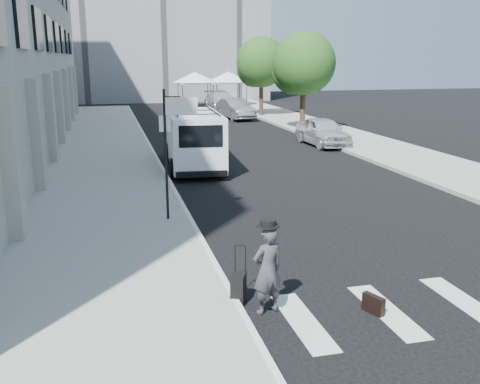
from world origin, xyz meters
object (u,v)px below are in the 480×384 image
businessman (267,270)px  cargo_van (193,139)px  parked_car_b (235,109)px  parked_car_c (221,101)px  parked_car_a (323,131)px  suitcase (238,288)px  briefcase (373,304)px

businessman → cargo_van: cargo_van is taller
parked_car_b → parked_car_c: (0.53, 7.55, 0.03)m
parked_car_a → suitcase: bearing=-118.8°
suitcase → parked_car_b: parked_car_b is taller
businessman → parked_car_b: bearing=-120.1°
briefcase → suitcase: suitcase is taller
cargo_van → parked_car_a: 8.44m
suitcase → cargo_van: (1.27, 12.87, 0.90)m
parked_car_b → parked_car_c: size_ratio=0.85×
cargo_van → parked_car_b: (5.93, 17.03, -0.43)m
briefcase → suitcase: size_ratio=0.41×
briefcase → parked_car_c: (5.51, 38.46, 0.61)m
suitcase → parked_car_c: (7.73, 37.46, 0.50)m
briefcase → suitcase: 2.45m
suitcase → businessman: bearing=-27.0°
cargo_van → parked_car_c: cargo_van is taller
briefcase → parked_car_b: size_ratio=0.10×
suitcase → parked_car_c: bearing=102.9°
suitcase → parked_car_a: parked_car_a is taller
parked_car_c → briefcase: bearing=-99.5°
briefcase → parked_car_a: size_ratio=0.10×
businessman → parked_car_a: businessman is taller
cargo_van → businessman: bearing=-90.0°
parked_car_a → cargo_van: bearing=-153.2°
briefcase → parked_car_b: (4.97, 30.91, 0.58)m
cargo_van → parked_car_a: bearing=32.0°
briefcase → suitcase: bearing=133.5°
parked_car_a → parked_car_c: size_ratio=0.79×
parked_car_a → parked_car_c: parked_car_c is taller
businessman → parked_car_c: (7.33, 37.96, -0.02)m
suitcase → briefcase: bearing=0.3°
suitcase → parked_car_a: 18.98m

